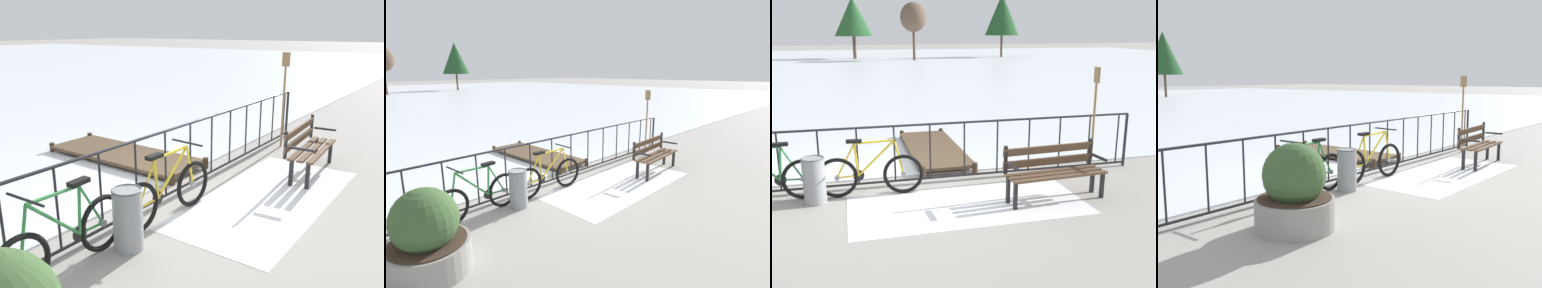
% 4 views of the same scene
% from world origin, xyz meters
% --- Properties ---
extents(ground_plane, '(160.00, 160.00, 0.00)m').
position_xyz_m(ground_plane, '(0.00, 0.00, 0.00)').
color(ground_plane, '#9E9991').
extents(snow_patch, '(3.61, 1.63, 0.01)m').
position_xyz_m(snow_patch, '(0.98, -1.20, 0.00)').
color(snow_patch, white).
rests_on(snow_patch, ground).
extents(railing_fence, '(9.06, 0.06, 1.07)m').
position_xyz_m(railing_fence, '(0.00, 0.00, 0.56)').
color(railing_fence, '#232328').
rests_on(railing_fence, ground).
extents(bicycle_near_railing, '(1.71, 0.52, 0.97)m').
position_xyz_m(bicycle_near_railing, '(-1.99, -0.30, 0.37)').
color(bicycle_near_railing, black).
rests_on(bicycle_near_railing, ground).
extents(bicycle_second, '(1.71, 0.52, 0.97)m').
position_xyz_m(bicycle_second, '(-0.44, -0.38, 0.37)').
color(bicycle_second, black).
rests_on(bicycle_second, ground).
extents(park_bench, '(1.63, 0.59, 0.89)m').
position_xyz_m(park_bench, '(2.35, -1.26, 0.51)').
color(park_bench, brown).
rests_on(park_bench, ground).
extents(planter_with_shrub, '(1.04, 1.04, 1.13)m').
position_xyz_m(planter_with_shrub, '(-3.23, -1.24, 0.49)').
color(planter_with_shrub, gray).
rests_on(planter_with_shrub, ground).
extents(trash_bin, '(0.35, 0.35, 0.73)m').
position_xyz_m(trash_bin, '(-1.29, -0.49, 0.37)').
color(trash_bin, gray).
rests_on(trash_bin, ground).
extents(oar_upright, '(0.04, 0.16, 1.98)m').
position_xyz_m(oar_upright, '(3.63, -0.25, 1.14)').
color(oar_upright, '#937047').
rests_on(oar_upright, ground).
extents(wooden_dock, '(1.10, 3.20, 0.20)m').
position_xyz_m(wooden_dock, '(1.02, 1.85, 0.12)').
color(wooden_dock, brown).
rests_on(wooden_dock, ground).
extents(tree_extra, '(3.39, 3.39, 6.21)m').
position_xyz_m(tree_extra, '(14.63, 35.77, 4.17)').
color(tree_extra, brown).
rests_on(tree_extra, ground).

